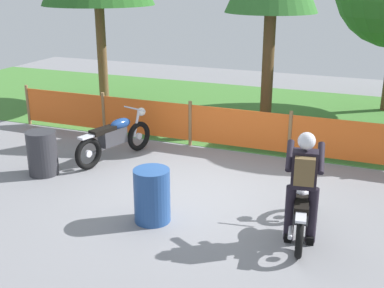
{
  "coord_description": "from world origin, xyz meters",
  "views": [
    {
      "loc": [
        2.91,
        -7.62,
        3.77
      ],
      "look_at": [
        -0.17,
        0.1,
        0.9
      ],
      "focal_mm": 46.25,
      "sensor_mm": 36.0,
      "label": 1
    }
  ],
  "objects_px": {
    "oil_drum": "(42,153)",
    "rider_trailing": "(303,182)",
    "spare_drum": "(152,195)",
    "motorcycle_trailing": "(301,208)",
    "motorcycle_lead": "(115,137)"
  },
  "relations": [
    {
      "from": "motorcycle_trailing",
      "to": "spare_drum",
      "type": "relative_size",
      "value": 2.13
    },
    {
      "from": "motorcycle_lead",
      "to": "rider_trailing",
      "type": "xyz_separation_m",
      "value": [
        4.27,
        -1.99,
        0.46
      ]
    },
    {
      "from": "rider_trailing",
      "to": "spare_drum",
      "type": "relative_size",
      "value": 1.92
    },
    {
      "from": "rider_trailing",
      "to": "motorcycle_lead",
      "type": "bearing_deg",
      "value": 56.44
    },
    {
      "from": "oil_drum",
      "to": "rider_trailing",
      "type": "bearing_deg",
      "value": -8.03
    },
    {
      "from": "oil_drum",
      "to": "spare_drum",
      "type": "xyz_separation_m",
      "value": [
        2.87,
        -0.97,
        0.0
      ]
    },
    {
      "from": "motorcycle_trailing",
      "to": "oil_drum",
      "type": "xyz_separation_m",
      "value": [
        -5.14,
        0.53,
        0.01
      ]
    },
    {
      "from": "motorcycle_lead",
      "to": "rider_trailing",
      "type": "distance_m",
      "value": 4.74
    },
    {
      "from": "rider_trailing",
      "to": "oil_drum",
      "type": "relative_size",
      "value": 1.92
    },
    {
      "from": "oil_drum",
      "to": "motorcycle_lead",
      "type": "bearing_deg",
      "value": 54.47
    },
    {
      "from": "motorcycle_lead",
      "to": "motorcycle_trailing",
      "type": "distance_m",
      "value": 4.6
    },
    {
      "from": "motorcycle_lead",
      "to": "motorcycle_trailing",
      "type": "bearing_deg",
      "value": -96.23
    },
    {
      "from": "oil_drum",
      "to": "spare_drum",
      "type": "distance_m",
      "value": 3.03
    },
    {
      "from": "rider_trailing",
      "to": "oil_drum",
      "type": "height_order",
      "value": "rider_trailing"
    },
    {
      "from": "spare_drum",
      "to": "motorcycle_lead",
      "type": "bearing_deg",
      "value": 131.37
    }
  ]
}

